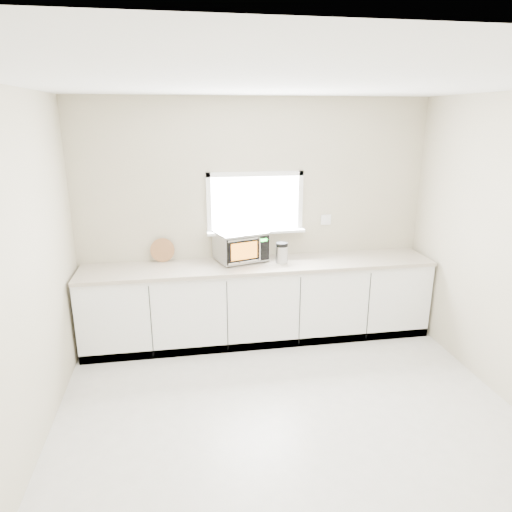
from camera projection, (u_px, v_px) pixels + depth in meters
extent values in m
plane|color=beige|center=(295.00, 432.00, 3.76)|extent=(4.00, 4.00, 0.00)
cube|color=beige|center=(255.00, 220.00, 5.24)|extent=(4.00, 0.02, 2.70)
cube|color=white|center=(255.00, 203.00, 5.17)|extent=(1.00, 0.02, 0.60)
cube|color=white|center=(256.00, 231.00, 5.20)|extent=(1.12, 0.16, 0.03)
cube|color=white|center=(255.00, 174.00, 5.06)|extent=(1.10, 0.04, 0.05)
cube|color=white|center=(255.00, 231.00, 5.25)|extent=(1.10, 0.04, 0.05)
cube|color=white|center=(209.00, 204.00, 5.07)|extent=(0.05, 0.04, 0.70)
cube|color=white|center=(300.00, 201.00, 5.24)|extent=(0.05, 0.04, 0.70)
cube|color=white|center=(326.00, 220.00, 5.38)|extent=(0.12, 0.01, 0.12)
cube|color=white|center=(259.00, 303.00, 5.23)|extent=(3.92, 0.60, 0.88)
cube|color=#B9AD99|center=(259.00, 265.00, 5.08)|extent=(3.92, 0.64, 0.04)
cylinder|color=black|center=(228.00, 266.00, 4.95)|extent=(0.03, 0.03, 0.02)
cylinder|color=black|center=(217.00, 259.00, 5.22)|extent=(0.03, 0.03, 0.02)
cylinder|color=black|center=(264.00, 261.00, 5.14)|extent=(0.03, 0.03, 0.02)
cylinder|color=black|center=(252.00, 253.00, 5.41)|extent=(0.03, 0.03, 0.02)
cube|color=#B6B8BE|center=(240.00, 246.00, 5.13)|extent=(0.62, 0.54, 0.32)
cube|color=black|center=(248.00, 250.00, 4.96)|extent=(0.49, 0.16, 0.28)
cube|color=orange|center=(244.00, 251.00, 4.93)|extent=(0.30, 0.10, 0.19)
cylinder|color=silver|center=(260.00, 249.00, 4.99)|extent=(0.02, 0.02, 0.25)
cube|color=black|center=(263.00, 248.00, 5.03)|extent=(0.12, 0.04, 0.27)
cube|color=#19FF33|center=(264.00, 240.00, 5.00)|extent=(0.09, 0.03, 0.03)
cube|color=silver|center=(240.00, 232.00, 5.09)|extent=(0.62, 0.54, 0.01)
cube|color=#4A321A|center=(235.00, 252.00, 5.01)|extent=(0.13, 0.24, 0.27)
cube|color=black|center=(232.00, 244.00, 4.93)|extent=(0.02, 0.05, 0.10)
cube|color=black|center=(235.00, 243.00, 4.93)|extent=(0.02, 0.05, 0.10)
cube|color=black|center=(238.00, 245.00, 4.94)|extent=(0.02, 0.05, 0.10)
cube|color=black|center=(233.00, 241.00, 4.92)|extent=(0.02, 0.05, 0.10)
cube|color=black|center=(237.00, 241.00, 4.92)|extent=(0.02, 0.05, 0.10)
cylinder|color=#97613A|center=(162.00, 250.00, 5.10)|extent=(0.27, 0.06, 0.27)
cylinder|color=#B6B8BE|center=(282.00, 254.00, 5.08)|extent=(0.17, 0.17, 0.19)
cylinder|color=black|center=(282.00, 244.00, 5.04)|extent=(0.16, 0.16, 0.04)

